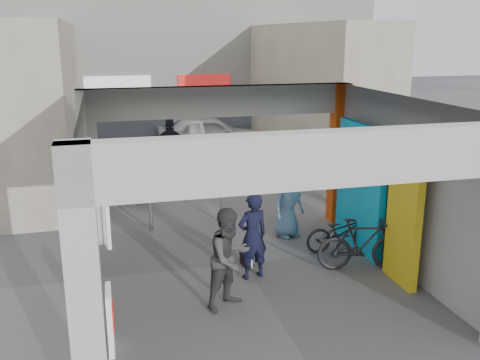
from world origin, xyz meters
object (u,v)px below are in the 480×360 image
object	(u,v)px
man_crates	(171,149)
man_back_turned	(230,258)
cafe_set	(145,187)
white_van	(210,134)
border_collie	(248,255)
bicycle_front	(342,232)
man_with_dog	(253,236)
man_elderly	(288,203)
produce_stand	(135,184)
bicycle_rear	(362,244)

from	to	relation	value
man_crates	man_back_turned	bearing A→B (deg)	99.35
cafe_set	man_crates	xyz separation A→B (m)	(1.05, 2.01, 0.67)
white_van	border_collie	bearing A→B (deg)	176.09
man_back_turned	bicycle_front	world-z (taller)	man_back_turned
man_with_dog	border_collie	bearing A→B (deg)	-109.21
man_with_dog	man_elderly	world-z (taller)	man_with_dog
cafe_set	man_crates	size ratio (longest dim) A/B	0.78
man_with_dog	man_elderly	xyz separation A→B (m)	(1.42, 1.95, -0.04)
border_collie	white_van	bearing A→B (deg)	83.34
man_with_dog	man_back_turned	xyz separation A→B (m)	(-0.69, -1.00, 0.04)
produce_stand	border_collie	xyz separation A→B (m)	(1.90, -5.88, -0.06)
cafe_set	white_van	xyz separation A→B (m)	(3.15, 5.86, 0.40)
man_crates	produce_stand	bearing A→B (deg)	59.10
white_van	man_with_dog	bearing A→B (deg)	176.17
man_elderly	bicycle_front	bearing A→B (deg)	-75.10
man_elderly	bicycle_front	xyz separation A→B (m)	(0.86, -1.13, -0.39)
cafe_set	white_van	world-z (taller)	white_van
man_back_turned	bicycle_front	bearing A→B (deg)	1.13
man_back_turned	man_elderly	size ratio (longest dim) A/B	1.09
white_van	bicycle_front	bearing A→B (deg)	-172.48
man_crates	cafe_set	bearing A→B (deg)	72.63
border_collie	produce_stand	bearing A→B (deg)	108.85
bicycle_front	bicycle_rear	world-z (taller)	bicycle_rear
border_collie	bicycle_front	world-z (taller)	bicycle_front
bicycle_rear	white_van	bearing A→B (deg)	14.62
man_with_dog	man_back_turned	world-z (taller)	man_back_turned
border_collie	man_back_turned	xyz separation A→B (m)	(-0.75, -1.54, 0.65)
man_with_dog	white_van	xyz separation A→B (m)	(1.54, 11.75, -0.13)
cafe_set	border_collie	size ratio (longest dim) A/B	2.49
bicycle_front	border_collie	bearing A→B (deg)	95.40
cafe_set	border_collie	bearing A→B (deg)	-72.75
cafe_set	man_elderly	bearing A→B (deg)	-52.43
bicycle_front	man_back_turned	bearing A→B (deg)	119.72
man_with_dog	bicycle_rear	world-z (taller)	man_with_dog
border_collie	cafe_set	bearing A→B (deg)	108.14
man_elderly	white_van	size ratio (longest dim) A/B	0.38
man_with_dog	white_van	world-z (taller)	man_with_dog
produce_stand	man_crates	bearing A→B (deg)	47.34
bicycle_rear	white_van	size ratio (longest dim) A/B	0.42
border_collie	man_elderly	world-z (taller)	man_elderly
white_van	man_crates	bearing A→B (deg)	155.08
produce_stand	bicycle_rear	distance (m)	7.79
produce_stand	man_elderly	world-z (taller)	man_elderly
cafe_set	white_van	size ratio (longest dim) A/B	0.36
man_elderly	white_van	world-z (taller)	man_elderly
cafe_set	man_back_turned	xyz separation A→B (m)	(0.91, -6.89, 0.57)
produce_stand	man_with_dog	bearing A→B (deg)	-75.45
man_back_turned	man_elderly	distance (m)	3.63
cafe_set	bicycle_front	size ratio (longest dim) A/B	0.93
man_with_dog	man_crates	size ratio (longest dim) A/B	0.86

